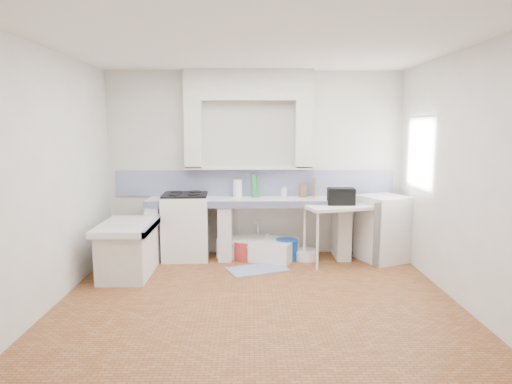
{
  "coord_description": "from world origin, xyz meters",
  "views": [
    {
      "loc": [
        -0.08,
        -5.04,
        1.95
      ],
      "look_at": [
        0.0,
        1.0,
        1.1
      ],
      "focal_mm": 32.14,
      "sensor_mm": 36.0,
      "label": 1
    }
  ],
  "objects_px": {
    "stove": "(186,227)",
    "side_table": "(340,234)",
    "fridge": "(384,228)",
    "sink": "(258,249)"
  },
  "relations": [
    {
      "from": "stove",
      "to": "sink",
      "type": "distance_m",
      "value": 1.14
    },
    {
      "from": "stove",
      "to": "side_table",
      "type": "height_order",
      "value": "stove"
    },
    {
      "from": "stove",
      "to": "sink",
      "type": "relative_size",
      "value": 0.86
    },
    {
      "from": "stove",
      "to": "fridge",
      "type": "height_order",
      "value": "fridge"
    },
    {
      "from": "fridge",
      "to": "side_table",
      "type": "bearing_deg",
      "value": 167.42
    },
    {
      "from": "sink",
      "to": "side_table",
      "type": "xyz_separation_m",
      "value": [
        1.18,
        -0.29,
        0.29
      ]
    },
    {
      "from": "sink",
      "to": "fridge",
      "type": "bearing_deg",
      "value": 18.89
    },
    {
      "from": "side_table",
      "to": "sink",
      "type": "bearing_deg",
      "value": 150.92
    },
    {
      "from": "stove",
      "to": "side_table",
      "type": "distance_m",
      "value": 2.29
    },
    {
      "from": "stove",
      "to": "fridge",
      "type": "relative_size",
      "value": 0.99
    }
  ]
}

